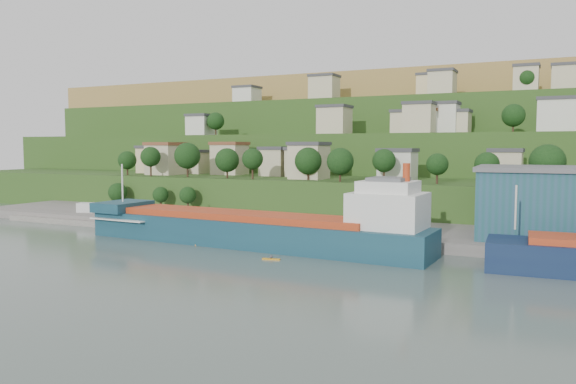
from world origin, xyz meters
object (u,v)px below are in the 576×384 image
Objects in this scene: cargo_ship_near at (260,231)px; warehouse at (569,203)px; kayak_orange at (191,244)px; caravan at (92,209)px.

cargo_ship_near is 2.16× the size of warehouse.
cargo_ship_near is at bearing 29.30° from kayak_orange.
warehouse is 10.95× the size of kayak_orange.
warehouse is at bearing -18.60° from caravan.
warehouse reaches higher than kayak_orange.
kayak_orange is at bearing -156.71° from cargo_ship_near.
kayak_orange is at bearing -44.82° from caravan.
caravan is 2.32× the size of kayak_orange.
cargo_ship_near reaches higher than caravan.
cargo_ship_near is at bearing -161.47° from warehouse.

